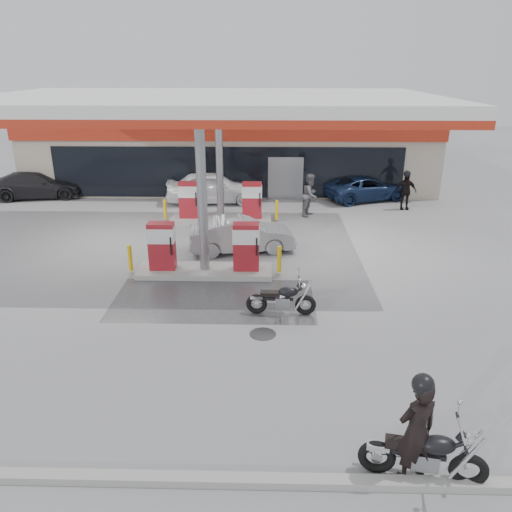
{
  "coord_description": "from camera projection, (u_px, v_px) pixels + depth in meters",
  "views": [
    {
      "loc": [
        2.1,
        -13.45,
        6.63
      ],
      "look_at": [
        1.76,
        0.58,
        1.2
      ],
      "focal_mm": 35.0,
      "sensor_mm": 36.0,
      "label": 1
    }
  ],
  "objects": [
    {
      "name": "pump_island_near",
      "position": [
        204.0,
        254.0,
        16.59
      ],
      "size": [
        5.14,
        1.3,
        1.78
      ],
      "color": "#9E9E99",
      "rests_on": "ground"
    },
    {
      "name": "parked_motorcycle",
      "position": [
        282.0,
        300.0,
        13.97
      ],
      "size": [
        1.98,
        0.76,
        1.01
      ],
      "rotation": [
        0.0,
        0.0,
        -0.03
      ],
      "color": "black",
      "rests_on": "ground"
    },
    {
      "name": "pump_island_far",
      "position": [
        221.0,
        206.0,
        22.18
      ],
      "size": [
        5.14,
        1.3,
        1.78
      ],
      "color": "#9E9E99",
      "rests_on": "ground"
    },
    {
      "name": "attendant",
      "position": [
        310.0,
        195.0,
        22.92
      ],
      "size": [
        1.08,
        1.19,
        1.98
      ],
      "primitive_type": "imported",
      "rotation": [
        0.0,
        0.0,
        1.14
      ],
      "color": "#5C5C61",
      "rests_on": "ground"
    },
    {
      "name": "biker_main",
      "position": [
        416.0,
        431.0,
        8.21
      ],
      "size": [
        0.82,
        0.66,
        1.94
      ],
      "primitive_type": "imported",
      "rotation": [
        0.0,
        0.0,
        3.46
      ],
      "color": "black",
      "rests_on": "ground"
    },
    {
      "name": "drain_cover",
      "position": [
        263.0,
        334.0,
        13.07
      ],
      "size": [
        0.7,
        0.7,
        0.01
      ],
      "primitive_type": "cylinder",
      "color": "#38383A",
      "rests_on": "ground"
    },
    {
      "name": "parked_car_left",
      "position": [
        38.0,
        185.0,
        26.15
      ],
      "size": [
        5.03,
        2.79,
        1.38
      ],
      "primitive_type": "imported",
      "rotation": [
        0.0,
        0.0,
        1.76
      ],
      "color": "black",
      "rests_on": "ground"
    },
    {
      "name": "kerb",
      "position": [
        141.0,
        479.0,
        8.42
      ],
      "size": [
        28.0,
        0.25,
        0.15
      ],
      "primitive_type": "cube",
      "color": "gray",
      "rests_on": "ground"
    },
    {
      "name": "canopy",
      "position": [
        210.0,
        104.0,
        17.74
      ],
      "size": [
        16.0,
        10.02,
        5.51
      ],
      "color": "silver",
      "rests_on": "ground"
    },
    {
      "name": "biker_walking",
      "position": [
        405.0,
        191.0,
        23.97
      ],
      "size": [
        1.06,
        0.46,
        1.79
      ],
      "primitive_type": "imported",
      "rotation": [
        0.0,
        0.0,
        -0.02
      ],
      "color": "black",
      "rests_on": "ground"
    },
    {
      "name": "wet_patch",
      "position": [
        214.0,
        300.0,
        14.97
      ],
      "size": [
        6.0,
        3.0,
        0.0
      ],
      "primitive_type": "cube",
      "color": "#4C4C4F",
      "rests_on": "ground"
    },
    {
      "name": "main_motorcycle",
      "position": [
        425.0,
        456.0,
        8.35
      ],
      "size": [
        2.13,
        0.87,
        1.1
      ],
      "rotation": [
        0.0,
        0.0,
        -0.18
      ],
      "color": "black",
      "rests_on": "ground"
    },
    {
      "name": "hatchback_silver",
      "position": [
        241.0,
        235.0,
        18.63
      ],
      "size": [
        4.12,
        2.07,
        1.29
      ],
      "primitive_type": "imported",
      "rotation": [
        0.0,
        0.0,
        1.76
      ],
      "color": "#979A9E",
      "rests_on": "ground"
    },
    {
      "name": "parked_car_right",
      "position": [
        367.0,
        188.0,
        25.78
      ],
      "size": [
        4.85,
        3.52,
        1.23
      ],
      "primitive_type": "imported",
      "rotation": [
        0.0,
        0.0,
        1.95
      ],
      "color": "navy",
      "rests_on": "ground"
    },
    {
      "name": "ground",
      "position": [
        197.0,
        300.0,
        14.98
      ],
      "size": [
        90.0,
        90.0,
        0.0
      ],
      "primitive_type": "plane",
      "color": "gray",
      "rests_on": "ground"
    },
    {
      "name": "sedan_white",
      "position": [
        213.0,
        187.0,
        25.15
      ],
      "size": [
        4.81,
        2.32,
        1.59
      ],
      "primitive_type": "imported",
      "rotation": [
        0.0,
        0.0,
        1.67
      ],
      "color": "white",
      "rests_on": "ground"
    },
    {
      "name": "store_building",
      "position": [
        232.0,
        148.0,
        29.11
      ],
      "size": [
        22.0,
        8.22,
        4.0
      ],
      "color": "#AFA493",
      "rests_on": "ground"
    }
  ]
}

